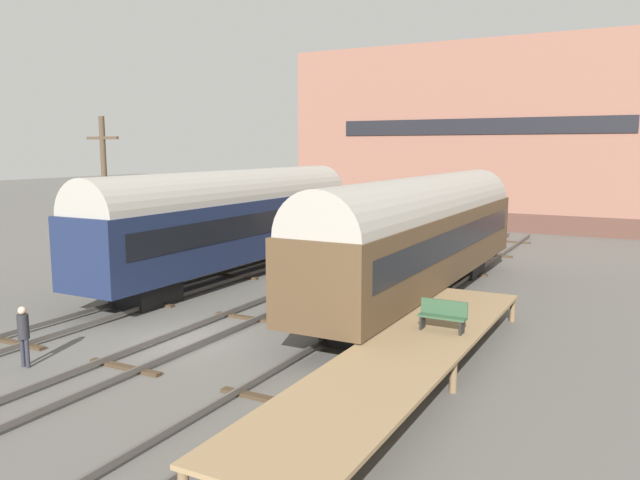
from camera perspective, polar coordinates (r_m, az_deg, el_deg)
The scene contains 11 objects.
ground_plane at distance 21.20m, azimuth -11.56°, elevation -9.01°, with size 200.00×200.00×0.00m, color #56544F.
track_left at distance 24.41m, azimuth -20.34°, elevation -6.70°, with size 2.60×60.00×0.26m.
track_middle at distance 21.15m, azimuth -11.57°, elevation -8.64°, with size 2.60×60.00×0.26m.
track_right at distance 18.58m, azimuth 0.12°, elevation -10.89°, with size 2.60×60.00×0.26m.
train_car_navy at distance 30.45m, azimuth -7.91°, elevation 2.11°, with size 3.03×18.56×5.25m.
train_car_brown at distance 25.83m, azimuth 9.33°, elevation 0.83°, with size 3.08×18.70×5.16m.
station_platform at distance 17.08m, azimuth 7.99°, elevation -10.09°, with size 2.83×15.42×0.96m.
bench at distance 18.75m, azimuth 11.17°, elevation -6.70°, with size 1.40×0.40×0.91m.
person_worker at distance 19.98m, azimuth -25.48°, elevation -7.49°, with size 0.32×0.32×1.80m.
utility_pole at distance 28.73m, azimuth -19.02°, elevation 3.34°, with size 1.80×0.24×7.63m.
warehouse_building at distance 54.75m, azimuth 15.56°, elevation 9.05°, with size 31.30×11.23×14.38m.
Camera 1 is at (13.05, -15.47, 6.28)m, focal length 35.00 mm.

